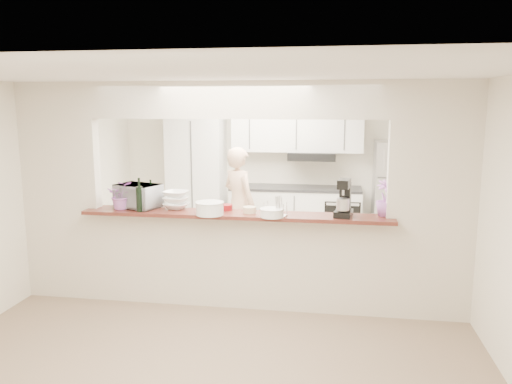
% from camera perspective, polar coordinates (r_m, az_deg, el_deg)
% --- Properties ---
extents(floor, '(6.00, 6.00, 0.00)m').
position_cam_1_polar(floor, '(5.82, -2.20, -12.83)').
color(floor, gray).
rests_on(floor, ground).
extents(tile_overlay, '(5.00, 2.90, 0.01)m').
position_cam_1_polar(tile_overlay, '(7.25, 0.17, -8.12)').
color(tile_overlay, beige).
rests_on(tile_overlay, floor).
extents(partition, '(5.00, 0.15, 2.50)m').
position_cam_1_polar(partition, '(5.42, -2.31, 1.78)').
color(partition, beige).
rests_on(partition, floor).
extents(bar_counter, '(3.40, 0.38, 1.09)m').
position_cam_1_polar(bar_counter, '(5.61, -2.25, -7.42)').
color(bar_counter, beige).
rests_on(bar_counter, floor).
extents(kitchen_cabinets, '(3.15, 0.62, 2.25)m').
position_cam_1_polar(kitchen_cabinets, '(8.18, 0.13, 0.96)').
color(kitchen_cabinets, silver).
rests_on(kitchen_cabinets, floor).
extents(refrigerator, '(0.75, 0.70, 1.70)m').
position_cam_1_polar(refrigerator, '(8.10, 15.89, -0.41)').
color(refrigerator, '#B2B2B7').
rests_on(refrigerator, floor).
extents(flower_left, '(0.36, 0.34, 0.33)m').
position_cam_1_polar(flower_left, '(5.79, -15.13, -0.32)').
color(flower_left, '#E277D3').
rests_on(flower_left, bar_counter).
extents(wine_bottle_a, '(0.08, 0.08, 0.38)m').
position_cam_1_polar(wine_bottle_a, '(5.61, -13.16, -0.72)').
color(wine_bottle_a, black).
rests_on(wine_bottle_a, bar_counter).
extents(wine_bottle_b, '(0.06, 0.06, 0.32)m').
position_cam_1_polar(wine_bottle_b, '(5.80, -11.91, -0.54)').
color(wine_bottle_b, black).
rests_on(wine_bottle_b, bar_counter).
extents(toaster_oven, '(0.57, 0.47, 0.27)m').
position_cam_1_polar(toaster_oven, '(5.84, -13.34, -0.45)').
color(toaster_oven, '#BABABF').
rests_on(toaster_oven, bar_counter).
extents(serving_bowls, '(0.32, 0.32, 0.20)m').
position_cam_1_polar(serving_bowls, '(5.69, -9.12, -0.93)').
color(serving_bowls, white).
rests_on(serving_bowls, bar_counter).
extents(plate_stack_a, '(0.31, 0.31, 0.14)m').
position_cam_1_polar(plate_stack_a, '(5.35, -5.31, -1.87)').
color(plate_stack_a, white).
rests_on(plate_stack_a, bar_counter).
extents(plate_stack_b, '(0.26, 0.26, 0.09)m').
position_cam_1_polar(plate_stack_b, '(5.23, 1.84, -2.38)').
color(plate_stack_b, white).
rests_on(plate_stack_b, bar_counter).
extents(red_bowl, '(0.13, 0.13, 0.06)m').
position_cam_1_polar(red_bowl, '(5.58, -3.39, -1.75)').
color(red_bowl, maroon).
rests_on(red_bowl, bar_counter).
extents(tan_bowl, '(0.14, 0.14, 0.07)m').
position_cam_1_polar(tan_bowl, '(5.42, -0.75, -2.05)').
color(tan_bowl, beige).
rests_on(tan_bowl, bar_counter).
extents(utensil_caddy, '(0.26, 0.18, 0.22)m').
position_cam_1_polar(utensil_caddy, '(5.25, 2.22, -1.80)').
color(utensil_caddy, silver).
rests_on(utensil_caddy, bar_counter).
extents(stand_mixer, '(0.21, 0.29, 0.40)m').
position_cam_1_polar(stand_mixer, '(5.31, 10.02, -0.86)').
color(stand_mixer, black).
rests_on(stand_mixer, bar_counter).
extents(flower_right, '(0.26, 0.26, 0.38)m').
position_cam_1_polar(flower_right, '(5.43, 14.63, -0.68)').
color(flower_right, '#B56CCA').
rests_on(flower_right, bar_counter).
extents(person, '(0.72, 0.69, 1.65)m').
position_cam_1_polar(person, '(7.23, -1.95, -1.44)').
color(person, '#DCAF8F').
rests_on(person, floor).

